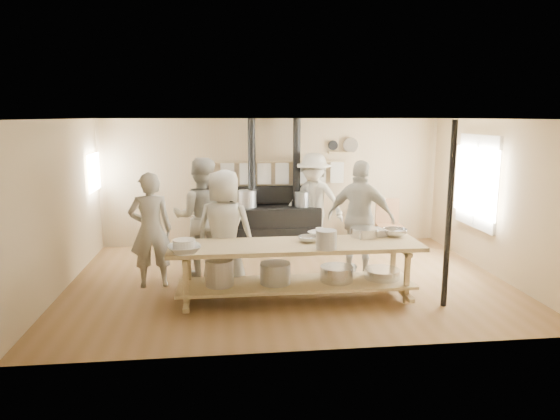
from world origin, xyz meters
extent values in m
plane|color=brown|center=(0.00, 0.00, 0.00)|extent=(7.00, 7.00, 0.00)
plane|color=tan|center=(0.00, 2.50, 1.30)|extent=(7.00, 0.00, 7.00)
plane|color=tan|center=(0.00, -2.50, 1.30)|extent=(7.00, 0.00, 7.00)
plane|color=tan|center=(-3.50, 0.00, 1.30)|extent=(0.00, 5.00, 5.00)
plane|color=tan|center=(3.50, 0.00, 1.30)|extent=(0.00, 5.00, 5.00)
plane|color=beige|center=(0.00, 0.00, 2.60)|extent=(7.00, 7.00, 0.00)
cube|color=beige|center=(3.47, 0.60, 1.50)|extent=(0.06, 1.35, 1.65)
plane|color=white|center=(3.43, 0.60, 1.50)|extent=(0.00, 1.50, 1.50)
cube|color=beige|center=(3.42, 0.60, 1.50)|extent=(0.02, 0.03, 1.50)
plane|color=white|center=(-3.45, 2.00, 1.60)|extent=(0.00, 0.90, 0.90)
cube|color=black|center=(0.00, 2.10, 0.42)|extent=(1.80, 0.70, 0.85)
cube|color=black|center=(0.00, 2.10, 0.05)|extent=(1.90, 0.75, 0.10)
cube|color=black|center=(0.00, 2.40, 1.05)|extent=(1.80, 0.12, 0.35)
cylinder|color=black|center=(-0.45, 2.15, 1.73)|extent=(0.15, 0.15, 1.75)
cylinder|color=black|center=(0.45, 2.15, 1.73)|extent=(0.15, 0.15, 1.75)
cylinder|color=#B2B2B7|center=(-0.55, 2.10, 1.02)|extent=(0.36, 0.36, 0.34)
cylinder|color=gray|center=(0.55, 2.05, 1.00)|extent=(0.30, 0.30, 0.30)
cylinder|color=tan|center=(0.00, 2.40, 1.72)|extent=(3.00, 0.04, 0.04)
cube|color=silver|center=(-1.35, 2.40, 1.50)|extent=(0.28, 0.01, 0.46)
cube|color=silver|center=(-0.96, 2.40, 1.50)|extent=(0.28, 0.01, 0.46)
cube|color=silver|center=(-0.58, 2.40, 1.50)|extent=(0.28, 0.01, 0.46)
cube|color=silver|center=(-0.19, 2.40, 1.50)|extent=(0.28, 0.01, 0.46)
cube|color=silver|center=(0.19, 2.40, 1.50)|extent=(0.28, 0.01, 0.46)
cube|color=silver|center=(0.58, 2.40, 1.50)|extent=(0.28, 0.01, 0.46)
cube|color=silver|center=(0.96, 2.40, 1.50)|extent=(0.28, 0.01, 0.46)
cube|color=silver|center=(1.35, 2.40, 1.50)|extent=(0.28, 0.01, 0.46)
cube|color=tan|center=(1.40, 2.42, 1.90)|extent=(0.50, 0.14, 0.03)
cylinder|color=black|center=(1.25, 2.44, 2.05)|extent=(0.20, 0.04, 0.20)
cylinder|color=silver|center=(1.62, 2.44, 2.05)|extent=(0.32, 0.03, 0.32)
cube|color=tan|center=(0.00, -0.90, 0.82)|extent=(3.60, 0.90, 0.06)
cube|color=tan|center=(0.00, -0.90, 0.25)|extent=(3.40, 0.80, 0.04)
cube|color=tan|center=(0.00, -0.90, 0.20)|extent=(3.30, 0.06, 0.06)
cube|color=tan|center=(-1.55, -1.20, 0.42)|extent=(0.07, 0.07, 0.85)
cube|color=tan|center=(-1.55, -0.60, 0.42)|extent=(0.07, 0.07, 0.85)
cube|color=tan|center=(1.55, -1.20, 0.42)|extent=(0.07, 0.07, 0.85)
cube|color=tan|center=(1.55, -0.60, 0.42)|extent=(0.07, 0.07, 0.85)
cylinder|color=#B2B2B7|center=(-1.10, -0.90, 0.46)|extent=(0.40, 0.40, 0.38)
cylinder|color=gray|center=(-0.30, -0.90, 0.42)|extent=(0.44, 0.44, 0.30)
cylinder|color=silver|center=(0.60, -0.90, 0.38)|extent=(0.48, 0.48, 0.22)
cylinder|color=silver|center=(1.30, -0.90, 0.34)|extent=(0.52, 0.52, 0.14)
cylinder|color=black|center=(2.05, -1.35, 1.30)|extent=(0.08, 0.08, 2.60)
imported|color=#A3A191|center=(-2.15, -0.02, 0.90)|extent=(0.71, 0.52, 1.81)
imported|color=#A3A191|center=(-1.39, 0.51, 0.99)|extent=(0.98, 0.77, 1.98)
imported|color=#A3A191|center=(-1.01, -0.31, 0.93)|extent=(1.05, 0.85, 1.86)
imported|color=#A3A191|center=(1.24, 0.19, 0.97)|extent=(1.21, 1.00, 1.94)
imported|color=#A3A191|center=(0.77, 1.95, 0.96)|extent=(1.44, 1.23, 1.93)
cube|color=brown|center=(2.26, 1.65, 0.25)|extent=(0.50, 0.50, 0.51)
cube|color=brown|center=(2.27, 1.86, 0.73)|extent=(0.48, 0.07, 0.56)
imported|color=white|center=(-1.55, -1.23, 0.90)|extent=(0.52, 0.52, 0.11)
imported|color=silver|center=(0.18, -0.83, 0.89)|extent=(0.37, 0.37, 0.09)
imported|color=white|center=(0.44, -0.57, 0.90)|extent=(0.52, 0.52, 0.09)
imported|color=silver|center=(1.55, -0.63, 0.91)|extent=(0.48, 0.48, 0.12)
cube|color=#B2B2B7|center=(1.16, -0.57, 0.90)|extent=(0.53, 0.41, 0.10)
cylinder|color=silver|center=(1.09, -0.59, 0.92)|extent=(0.50, 0.50, 0.13)
cylinder|color=gray|center=(0.37, -1.23, 0.98)|extent=(0.30, 0.30, 0.26)
cylinder|color=white|center=(-1.55, -1.23, 0.94)|extent=(0.39, 0.39, 0.19)
cylinder|color=white|center=(0.37, -0.76, 0.95)|extent=(0.12, 0.12, 0.19)
camera|label=1|loc=(-1.01, -7.74, 2.64)|focal=32.00mm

